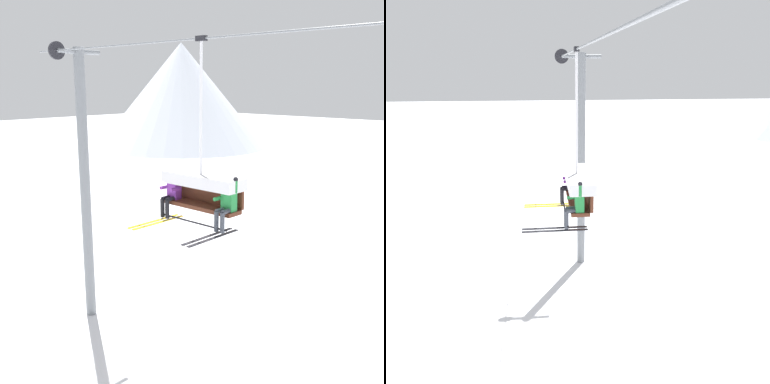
% 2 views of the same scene
% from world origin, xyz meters
% --- Properties ---
extents(mountain_peak_west, '(22.32, 22.32, 13.39)m').
position_xyz_m(mountain_peak_west, '(-38.63, 36.67, 6.69)').
color(mountain_peak_west, silver).
rests_on(mountain_peak_west, ground_plane).
extents(lift_tower_near, '(0.36, 1.88, 9.54)m').
position_xyz_m(lift_tower_near, '(-7.52, -0.02, 4.94)').
color(lift_tower_near, slate).
rests_on(lift_tower_near, ground_plane).
extents(lift_cable, '(18.77, 0.05, 0.05)m').
position_xyz_m(lift_cable, '(0.87, -0.80, 9.26)').
color(lift_cable, slate).
extents(chairlift_chair, '(2.23, 0.74, 4.38)m').
position_xyz_m(chairlift_chair, '(-1.42, -0.73, 5.85)').
color(chairlift_chair, '#512819').
extents(skier_purple, '(0.46, 1.70, 1.23)m').
position_xyz_m(skier_purple, '(-2.32, -0.95, 5.50)').
color(skier_purple, purple).
extents(skier_green, '(0.48, 1.70, 1.34)m').
position_xyz_m(skier_green, '(-0.51, -0.94, 5.53)').
color(skier_green, '#23843D').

